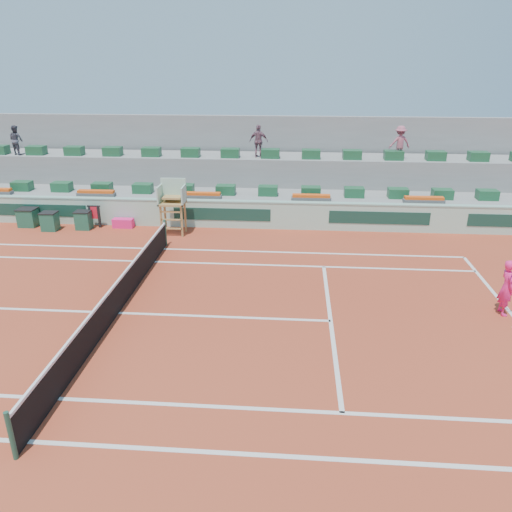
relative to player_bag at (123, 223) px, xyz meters
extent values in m
plane|color=maroon|center=(2.52, -8.08, -0.21)|extent=(90.00, 90.00, 0.00)
cube|color=gray|center=(2.52, 2.62, 0.39)|extent=(36.00, 4.00, 1.20)
cube|color=gray|center=(2.52, 4.22, 1.09)|extent=(36.00, 2.40, 2.60)
cube|color=gray|center=(2.52, 5.82, 1.99)|extent=(36.00, 0.40, 4.40)
cube|color=#FF2178|center=(0.00, 0.00, 0.00)|extent=(0.93, 0.41, 0.41)
imported|color=#454550|center=(-6.43, 3.55, 3.13)|extent=(0.88, 0.80, 1.48)
imported|color=#7A5161|center=(5.93, 3.75, 3.19)|extent=(0.97, 0.51, 1.59)
imported|color=#A45263|center=(12.79, 3.80, 3.19)|extent=(1.13, 0.78, 1.60)
cube|color=silver|center=(2.52, -13.57, -0.20)|extent=(23.77, 0.12, 0.01)
cube|color=silver|center=(2.52, -2.60, -0.20)|extent=(23.77, 0.12, 0.01)
cube|color=silver|center=(2.52, -12.20, -0.20)|extent=(23.77, 0.12, 0.01)
cube|color=silver|center=(2.52, -3.97, -0.20)|extent=(23.77, 0.12, 0.01)
cube|color=silver|center=(8.92, -8.08, -0.20)|extent=(0.12, 8.23, 0.01)
cube|color=silver|center=(2.52, -8.08, -0.20)|extent=(12.80, 0.12, 0.01)
cube|color=black|center=(2.52, -8.08, 0.25)|extent=(0.03, 11.87, 0.92)
cube|color=white|center=(2.52, -8.08, 0.75)|extent=(0.06, 11.87, 0.07)
cylinder|color=#1E4735|center=(2.52, -14.02, 0.34)|extent=(0.10, 0.10, 1.10)
cylinder|color=#1E4735|center=(2.52, -2.15, 0.34)|extent=(0.10, 0.10, 1.10)
cube|color=#A0CAB1|center=(2.52, 0.42, 0.39)|extent=(36.00, 0.30, 1.20)
cube|color=#82AE9C|center=(2.52, 0.42, 1.02)|extent=(36.00, 0.34, 0.06)
cube|color=#153B2E|center=(-3.98, 0.26, 0.44)|extent=(4.40, 0.02, 0.56)
cube|color=#153B2E|center=(4.52, 0.26, 0.44)|extent=(4.40, 0.02, 0.56)
cube|color=#153B2E|center=(11.52, 0.26, 0.44)|extent=(4.40, 0.02, 0.56)
cube|color=olive|center=(2.07, -1.03, 0.47)|extent=(0.08, 0.08, 1.35)
cube|color=olive|center=(2.97, -1.03, 0.47)|extent=(0.08, 0.08, 1.35)
cube|color=olive|center=(2.07, -0.33, 0.47)|extent=(0.08, 0.08, 1.35)
cube|color=olive|center=(2.97, -0.33, 0.47)|extent=(0.08, 0.08, 1.35)
cube|color=olive|center=(2.52, -0.68, 1.18)|extent=(1.10, 0.90, 0.08)
cube|color=#A0CAB1|center=(2.52, -0.30, 1.69)|extent=(1.10, 0.08, 1.00)
cube|color=#A0CAB1|center=(2.00, -0.68, 1.54)|extent=(0.06, 0.90, 0.80)
cube|color=#A0CAB1|center=(3.04, -0.68, 1.54)|extent=(0.06, 0.90, 0.80)
cube|color=olive|center=(2.52, -0.58, 1.42)|extent=(0.80, 0.60, 0.08)
cube|color=olive|center=(2.52, -1.03, 0.14)|extent=(0.90, 0.08, 0.06)
cube|color=olive|center=(2.52, -1.03, 0.54)|extent=(0.90, 0.08, 0.06)
cube|color=olive|center=(2.52, -1.03, 0.89)|extent=(0.90, 0.08, 0.06)
cube|color=#1A502E|center=(-5.48, 1.72, 1.21)|extent=(0.90, 0.60, 0.44)
cube|color=#1A502E|center=(-3.48, 1.72, 1.21)|extent=(0.90, 0.60, 0.44)
cube|color=#1A502E|center=(-1.48, 1.72, 1.21)|extent=(0.90, 0.60, 0.44)
cube|color=#1A502E|center=(0.52, 1.72, 1.21)|extent=(0.90, 0.60, 0.44)
cube|color=#1A502E|center=(2.52, 1.72, 1.21)|extent=(0.90, 0.60, 0.44)
cube|color=#1A502E|center=(4.52, 1.72, 1.21)|extent=(0.90, 0.60, 0.44)
cube|color=#1A502E|center=(6.52, 1.72, 1.21)|extent=(0.90, 0.60, 0.44)
cube|color=#1A502E|center=(8.52, 1.72, 1.21)|extent=(0.90, 0.60, 0.44)
cube|color=#1A502E|center=(10.52, 1.72, 1.21)|extent=(0.90, 0.60, 0.44)
cube|color=#1A502E|center=(12.52, 1.72, 1.21)|extent=(0.90, 0.60, 0.44)
cube|color=#1A502E|center=(14.52, 1.72, 1.21)|extent=(0.90, 0.60, 0.44)
cube|color=#1A502E|center=(16.52, 1.72, 1.21)|extent=(0.90, 0.60, 0.44)
cube|color=#1A502E|center=(-5.48, 3.62, 2.61)|extent=(0.90, 0.60, 0.44)
cube|color=#1A502E|center=(-3.48, 3.62, 2.61)|extent=(0.90, 0.60, 0.44)
cube|color=#1A502E|center=(-1.48, 3.62, 2.61)|extent=(0.90, 0.60, 0.44)
cube|color=#1A502E|center=(0.52, 3.62, 2.61)|extent=(0.90, 0.60, 0.44)
cube|color=#1A502E|center=(2.52, 3.62, 2.61)|extent=(0.90, 0.60, 0.44)
cube|color=#1A502E|center=(4.52, 3.62, 2.61)|extent=(0.90, 0.60, 0.44)
cube|color=#1A502E|center=(6.52, 3.62, 2.61)|extent=(0.90, 0.60, 0.44)
cube|color=#1A502E|center=(8.52, 3.62, 2.61)|extent=(0.90, 0.60, 0.44)
cube|color=#1A502E|center=(10.52, 3.62, 2.61)|extent=(0.90, 0.60, 0.44)
cube|color=#1A502E|center=(12.52, 3.62, 2.61)|extent=(0.90, 0.60, 0.44)
cube|color=#1A502E|center=(14.52, 3.62, 2.61)|extent=(0.90, 0.60, 0.44)
cube|color=#1A502E|center=(16.52, 3.62, 2.61)|extent=(0.90, 0.60, 0.44)
cube|color=#545454|center=(-1.48, 0.92, 1.07)|extent=(1.80, 0.36, 0.16)
cube|color=#DB4B12|center=(-1.48, 0.92, 1.21)|extent=(1.70, 0.32, 0.12)
cube|color=#545454|center=(3.52, 0.92, 1.07)|extent=(1.80, 0.36, 0.16)
cube|color=#DB4B12|center=(3.52, 0.92, 1.21)|extent=(1.70, 0.32, 0.12)
cube|color=#545454|center=(8.52, 0.92, 1.07)|extent=(1.80, 0.36, 0.16)
cube|color=#DB4B12|center=(8.52, 0.92, 1.21)|extent=(1.70, 0.32, 0.12)
cube|color=#545454|center=(13.52, 0.92, 1.07)|extent=(1.80, 0.36, 0.16)
cube|color=#DB4B12|center=(13.52, 0.92, 1.21)|extent=(1.70, 0.32, 0.12)
cube|color=#1B513A|center=(-1.69, -0.35, 0.19)|extent=(0.65, 0.56, 0.80)
cube|color=black|center=(-1.69, -0.35, 0.61)|extent=(0.69, 0.59, 0.04)
cube|color=#1B513A|center=(-3.13, -0.64, 0.19)|extent=(0.66, 0.57, 0.80)
cube|color=black|center=(-3.13, -0.64, 0.61)|extent=(0.70, 0.61, 0.04)
cube|color=#1B513A|center=(-4.39, -0.15, 0.19)|extent=(0.79, 0.67, 0.80)
cube|color=black|center=(-4.39, -0.15, 0.61)|extent=(0.83, 0.72, 0.04)
cube|color=black|center=(-1.46, -0.08, 0.29)|extent=(0.10, 0.10, 1.00)
cube|color=black|center=(-1.06, -0.08, 0.29)|extent=(0.10, 0.10, 1.00)
cube|color=black|center=(-1.26, -0.08, 0.79)|extent=(0.59, 0.08, 0.06)
cube|color=red|center=(-1.26, -0.10, 0.49)|extent=(0.44, 0.04, 0.56)
imported|color=#FF2178|center=(14.12, -7.19, 0.66)|extent=(0.42, 0.64, 1.73)
camera|label=1|loc=(7.72, -21.15, 6.99)|focal=35.00mm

